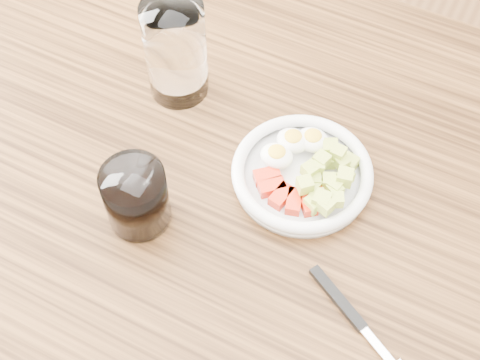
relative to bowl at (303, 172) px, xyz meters
name	(u,v)px	position (x,y,z in m)	size (l,w,h in m)	color
dining_table	(243,238)	(-0.05, -0.07, -0.12)	(1.50, 0.90, 0.77)	brown
bowl	(303,172)	(0.00, 0.00, 0.00)	(0.19, 0.19, 0.05)	white
fork	(352,316)	(0.13, -0.15, -0.01)	(0.18, 0.11, 0.01)	black
water_glass	(176,51)	(-0.22, 0.07, 0.06)	(0.08, 0.08, 0.15)	white
coffee_glass	(136,197)	(-0.16, -0.14, 0.03)	(0.08, 0.08, 0.09)	white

